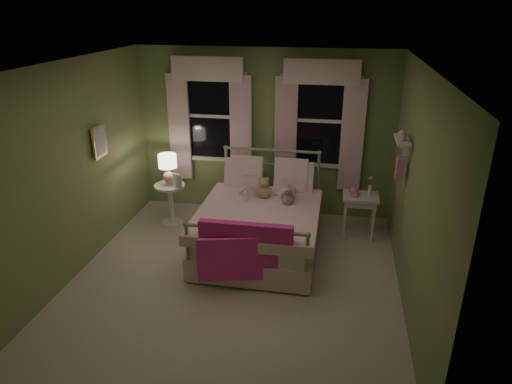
% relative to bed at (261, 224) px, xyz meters
% --- Properties ---
extents(room_shell, '(4.20, 4.20, 4.20)m').
position_rel_bed_xyz_m(room_shell, '(-0.18, -0.81, 0.92)').
color(room_shell, beige).
rests_on(room_shell, ground).
extents(bed, '(1.58, 2.04, 1.18)m').
position_rel_bed_xyz_m(bed, '(0.00, 0.00, 0.00)').
color(bed, white).
rests_on(bed, ground).
extents(pink_throw, '(1.10, 0.29, 0.71)m').
position_rel_bed_xyz_m(pink_throw, '(-0.00, -1.03, 0.23)').
color(pink_throw, '#E02B93').
rests_on(pink_throw, bed).
extents(child_left, '(0.29, 0.22, 0.73)m').
position_rel_bed_xyz_m(child_left, '(-0.28, 0.42, 0.55)').
color(child_left, '#F7D1DD').
rests_on(child_left, bed).
extents(child_right, '(0.43, 0.36, 0.79)m').
position_rel_bed_xyz_m(child_right, '(0.28, 0.42, 0.58)').
color(child_right, '#F7D1DD').
rests_on(child_right, bed).
extents(book_left, '(0.21, 0.14, 0.26)m').
position_rel_bed_xyz_m(book_left, '(-0.28, 0.17, 0.58)').
color(book_left, beige).
rests_on(book_left, child_left).
extents(book_right, '(0.20, 0.12, 0.26)m').
position_rel_bed_xyz_m(book_right, '(0.28, 0.17, 0.54)').
color(book_right, beige).
rests_on(book_right, child_right).
extents(teddy_bear, '(0.24, 0.20, 0.32)m').
position_rel_bed_xyz_m(teddy_bear, '(-0.00, 0.26, 0.41)').
color(teddy_bear, tan).
rests_on(teddy_bear, bed).
extents(nightstand_left, '(0.46, 0.46, 0.65)m').
position_rel_bed_xyz_m(nightstand_left, '(-1.49, 0.52, 0.03)').
color(nightstand_left, white).
rests_on(nightstand_left, ground).
extents(table_lamp, '(0.27, 0.27, 0.45)m').
position_rel_bed_xyz_m(table_lamp, '(-1.49, 0.52, 0.57)').
color(table_lamp, '#DD8982').
rests_on(table_lamp, nightstand_left).
extents(book_nightstand, '(0.23, 0.27, 0.02)m').
position_rel_bed_xyz_m(book_nightstand, '(-1.39, 0.44, 0.27)').
color(book_nightstand, beige).
rests_on(book_nightstand, nightstand_left).
extents(nightstand_right, '(0.50, 0.40, 0.64)m').
position_rel_bed_xyz_m(nightstand_right, '(1.34, 0.63, 0.17)').
color(nightstand_right, white).
rests_on(nightstand_right, ground).
extents(pink_toy, '(0.14, 0.19, 0.14)m').
position_rel_bed_xyz_m(pink_toy, '(1.24, 0.62, 0.32)').
color(pink_toy, pink).
rests_on(pink_toy, nightstand_right).
extents(bud_vase, '(0.06, 0.06, 0.28)m').
position_rel_bed_xyz_m(bud_vase, '(1.46, 0.68, 0.41)').
color(bud_vase, white).
rests_on(bud_vase, nightstand_right).
extents(window_left, '(1.34, 0.13, 1.96)m').
position_rel_bed_xyz_m(window_left, '(-1.03, 1.22, 1.24)').
color(window_left, black).
rests_on(window_left, room_shell).
extents(window_right, '(1.34, 0.13, 1.96)m').
position_rel_bed_xyz_m(window_right, '(0.67, 1.22, 1.24)').
color(window_right, black).
rests_on(window_right, room_shell).
extents(wall_shelf, '(0.15, 0.50, 0.60)m').
position_rel_bed_xyz_m(wall_shelf, '(1.72, -0.10, 1.14)').
color(wall_shelf, white).
rests_on(wall_shelf, room_shell).
extents(framed_picture, '(0.03, 0.32, 0.42)m').
position_rel_bed_xyz_m(framed_picture, '(-2.13, -0.21, 1.12)').
color(framed_picture, beige).
rests_on(framed_picture, room_shell).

